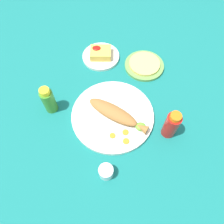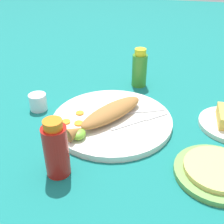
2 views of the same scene
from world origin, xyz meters
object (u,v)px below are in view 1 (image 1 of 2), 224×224
(fork_far, at_px, (110,96))
(side_plate_fries, at_px, (100,57))
(fork_near, at_px, (100,99))
(tortilla_plate, at_px, (144,66))
(main_plate, at_px, (112,115))
(salt_cup, at_px, (105,172))
(hot_sauce_bottle_green, at_px, (48,100))
(hot_sauce_bottle_red, at_px, (171,125))
(fried_fish, at_px, (115,113))

(fork_far, xyz_separation_m, side_plate_fries, (0.05, -0.25, -0.01))
(fork_near, height_order, tortilla_plate, fork_near)
(main_plate, height_order, salt_cup, salt_cup)
(main_plate, height_order, hot_sauce_bottle_green, hot_sauce_bottle_green)
(fork_near, bearing_deg, main_plate, -169.57)
(hot_sauce_bottle_red, distance_m, salt_cup, 0.31)
(fried_fish, height_order, hot_sauce_bottle_green, hot_sauce_bottle_green)
(main_plate, distance_m, salt_cup, 0.25)
(side_plate_fries, bearing_deg, hot_sauce_bottle_green, 55.76)
(fork_near, bearing_deg, fried_fish, -166.53)
(fried_fish, bearing_deg, salt_cup, 113.05)
(fork_near, distance_m, tortilla_plate, 0.29)
(hot_sauce_bottle_green, bearing_deg, tortilla_plate, -150.00)
(hot_sauce_bottle_red, relative_size, side_plate_fries, 0.78)
(fried_fish, bearing_deg, tortilla_plate, -85.00)
(fork_near, relative_size, hot_sauce_bottle_red, 1.20)
(fried_fish, relative_size, side_plate_fries, 1.42)
(hot_sauce_bottle_green, bearing_deg, main_plate, 171.70)
(fried_fish, relative_size, fork_near, 1.51)
(main_plate, relative_size, hot_sauce_bottle_red, 2.43)
(hot_sauce_bottle_red, distance_m, tortilla_plate, 0.37)
(fried_fish, bearing_deg, side_plate_fries, -46.90)
(fried_fish, relative_size, hot_sauce_bottle_green, 1.88)
(salt_cup, bearing_deg, fried_fish, -98.27)
(fried_fish, distance_m, hot_sauce_bottle_red, 0.23)
(main_plate, distance_m, tortilla_plate, 0.32)
(hot_sauce_bottle_green, relative_size, tortilla_plate, 0.73)
(hot_sauce_bottle_red, relative_size, salt_cup, 2.64)
(tortilla_plate, bearing_deg, side_plate_fries, -15.29)
(fork_far, relative_size, tortilla_plate, 0.77)
(hot_sauce_bottle_green, bearing_deg, salt_cup, 130.57)
(fork_far, bearing_deg, fried_fish, 149.83)
(fork_near, bearing_deg, tortilla_plate, -69.25)
(fried_fish, bearing_deg, hot_sauce_bottle_red, -165.75)
(hot_sauce_bottle_red, relative_size, tortilla_plate, 0.75)
(side_plate_fries, bearing_deg, main_plate, 100.15)
(main_plate, xyz_separation_m, hot_sauce_bottle_green, (0.27, -0.04, 0.06))
(fork_far, distance_m, hot_sauce_bottle_red, 0.29)
(hot_sauce_bottle_red, height_order, tortilla_plate, hot_sauce_bottle_red)
(hot_sauce_bottle_green, xyz_separation_m, tortilla_plate, (-0.42, -0.24, -0.06))
(fork_near, relative_size, tortilla_plate, 0.91)
(hot_sauce_bottle_green, distance_m, tortilla_plate, 0.49)
(fork_near, bearing_deg, fork_far, -92.62)
(salt_cup, bearing_deg, hot_sauce_bottle_green, -49.43)
(hot_sauce_bottle_green, height_order, tortilla_plate, hot_sauce_bottle_green)
(fried_fish, bearing_deg, fork_near, -20.70)
(main_plate, distance_m, fork_near, 0.09)
(side_plate_fries, distance_m, tortilla_plate, 0.22)
(tortilla_plate, bearing_deg, salt_cup, 71.39)
(main_plate, distance_m, side_plate_fries, 0.35)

